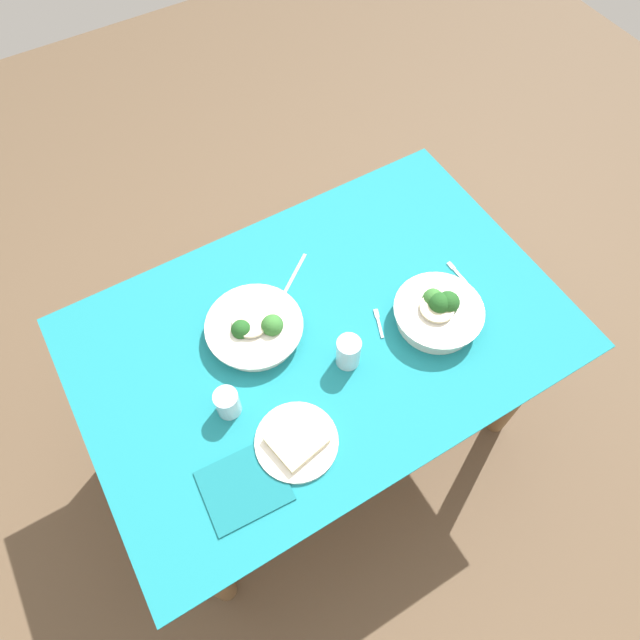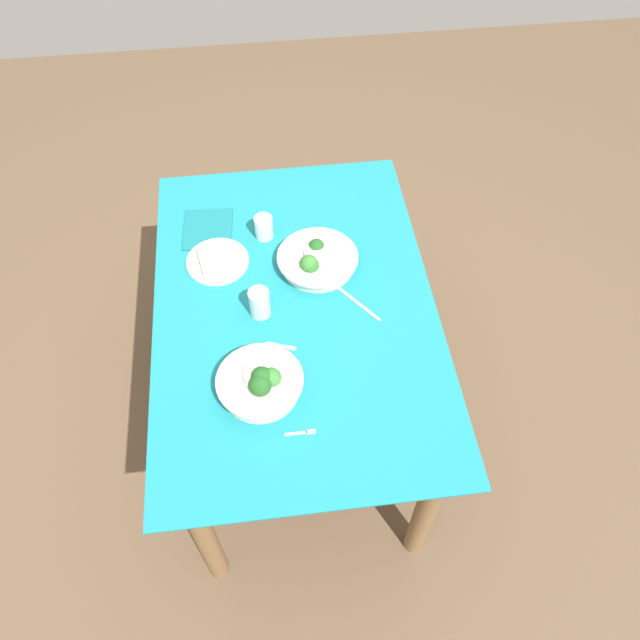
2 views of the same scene
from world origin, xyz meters
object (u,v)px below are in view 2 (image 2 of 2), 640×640
broccoli_bowl_near (317,260)px  fork_by_far_bowl (302,433)px  bread_side_plate (217,260)px  water_glass_side (264,227)px  water_glass_center (260,303)px  broccoli_bowl_far (261,384)px  napkin_folded_upper (208,229)px  table_knife_left (358,303)px  fork_by_near_bowl (283,346)px

broccoli_bowl_near → fork_by_far_bowl: bearing=169.4°
bread_side_plate → water_glass_side: (0.11, -0.17, 0.03)m
water_glass_center → water_glass_side: bearing=-6.1°
broccoli_bowl_far → water_glass_center: 0.29m
napkin_folded_upper → broccoli_bowl_far: bearing=-168.0°
water_glass_side → table_knife_left: 0.45m
fork_by_near_bowl → bread_side_plate: bearing=138.1°
bread_side_plate → fork_by_near_bowl: bearing=-153.2°
fork_by_near_bowl → table_knife_left: same height
table_knife_left → broccoli_bowl_far: bearing=-86.1°
water_glass_side → napkin_folded_upper: size_ratio=0.43×
bread_side_plate → water_glass_side: size_ratio=2.48×
broccoli_bowl_near → napkin_folded_upper: (0.23, 0.37, -0.03)m
bread_side_plate → broccoli_bowl_near: bearing=-100.0°
fork_by_near_bowl → table_knife_left: (0.14, -0.26, -0.00)m
broccoli_bowl_far → water_glass_center: broccoli_bowl_far is taller
fork_by_far_bowl → fork_by_near_bowl: bearing=95.3°
table_knife_left → bread_side_plate: bearing=-154.8°
broccoli_bowl_far → water_glass_center: (0.29, -0.02, 0.01)m
broccoli_bowl_far → fork_by_far_bowl: (-0.15, -0.11, -0.04)m
napkin_folded_upper → bread_side_plate: bearing=-169.4°
bread_side_plate → fork_by_far_bowl: size_ratio=2.33×
broccoli_bowl_far → water_glass_side: bearing=-4.7°
broccoli_bowl_far → fork_by_far_bowl: size_ratio=2.76×
water_glass_side → fork_by_near_bowl: bearing=-177.4°
broccoli_bowl_far → fork_by_far_bowl: bearing=-145.7°
fork_by_far_bowl → table_knife_left: 0.50m
broccoli_bowl_far → water_glass_side: (0.64, -0.05, 0.00)m
bread_side_plate → napkin_folded_upper: size_ratio=1.06×
fork_by_far_bowl → fork_by_near_bowl: (0.31, 0.03, 0.00)m
fork_by_near_bowl → broccoli_bowl_near: bearing=86.8°
water_glass_side → table_knife_left: size_ratio=0.44×
napkin_folded_upper → water_glass_center: bearing=-157.9°
broccoli_bowl_near → water_glass_center: (-0.18, 0.21, 0.02)m
bread_side_plate → napkin_folded_upper: bread_side_plate is taller
water_glass_side → fork_by_far_bowl: water_glass_side is taller
broccoli_bowl_far → table_knife_left: 0.45m
broccoli_bowl_near → water_glass_side: (0.17, 0.17, 0.01)m
broccoli_bowl_near → water_glass_center: bearing=131.0°
broccoli_bowl_near → water_glass_side: broccoli_bowl_near is taller
broccoli_bowl_near → table_knife_left: bearing=-147.4°
water_glass_center → fork_by_far_bowl: bearing=-168.8°
water_glass_center → water_glass_side: water_glass_center is taller
water_glass_center → table_knife_left: (-0.00, -0.32, -0.05)m
fork_by_far_bowl → fork_by_near_bowl: size_ratio=0.99×
broccoli_bowl_near → table_knife_left: size_ratio=1.39×
water_glass_center → table_knife_left: size_ratio=0.52×
broccoli_bowl_far → broccoli_bowl_near: size_ratio=0.92×
broccoli_bowl_far → fork_by_near_bowl: size_ratio=2.73×
broccoli_bowl_far → table_knife_left: size_ratio=1.29×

